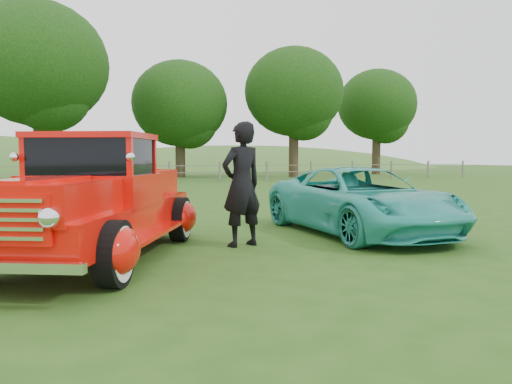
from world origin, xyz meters
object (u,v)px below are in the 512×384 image
object	(u,v)px
teal_sedan	(360,201)
man	(242,184)
tree_far_east	(377,105)
tree_near_east	(180,104)
tree_near_west	(38,64)
tree_mid_east	(294,92)
red_pickup	(96,203)

from	to	relation	value
teal_sedan	man	size ratio (longest dim) A/B	2.25
tree_far_east	teal_sedan	distance (m)	34.59
tree_near_east	man	size ratio (longest dim) A/B	4.12
tree_far_east	man	size ratio (longest dim) A/B	4.39
teal_sedan	tree_near_west	bearing A→B (deg)	105.44
tree_mid_east	teal_sedan	bearing A→B (deg)	-111.21
tree_mid_east	tree_far_east	size ratio (longest dim) A/B	1.07
tree_far_east	red_pickup	distance (m)	38.00
tree_mid_east	tree_far_east	world-z (taller)	tree_mid_east
red_pickup	man	bearing A→B (deg)	31.58
man	tree_mid_east	bearing A→B (deg)	-133.18
tree_near_west	man	bearing A→B (deg)	-79.16
tree_near_west	red_pickup	bearing A→B (deg)	-84.52
tree_far_east	red_pickup	world-z (taller)	tree_far_east
tree_mid_east	teal_sedan	size ratio (longest dim) A/B	2.08
tree_near_east	teal_sedan	distance (m)	27.95
tree_near_east	red_pickup	bearing A→B (deg)	-103.27
tree_mid_east	red_pickup	bearing A→B (deg)	-119.16
tree_near_west	red_pickup	size ratio (longest dim) A/B	1.98
tree_near_east	man	world-z (taller)	tree_near_east
red_pickup	teal_sedan	bearing A→B (deg)	33.76
tree_near_west	tree_near_east	xyz separation A→B (m)	(9.00, 4.00, -1.55)
tree_near_west	tree_far_east	bearing A→B (deg)	10.89
teal_sedan	man	xyz separation A→B (m)	(-2.51, -0.50, 0.38)
red_pickup	man	distance (m)	2.30
tree_mid_east	teal_sedan	xyz separation A→B (m)	(-9.90, -25.50, -5.54)
tree_near_east	tree_near_west	bearing A→B (deg)	-156.04
teal_sedan	tree_mid_east	bearing A→B (deg)	67.42
tree_mid_east	man	world-z (taller)	tree_mid_east
tree_mid_east	red_pickup	distance (m)	30.59
tree_near_east	tree_mid_east	distance (m)	8.30
tree_near_west	tree_mid_east	bearing A→B (deg)	6.71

